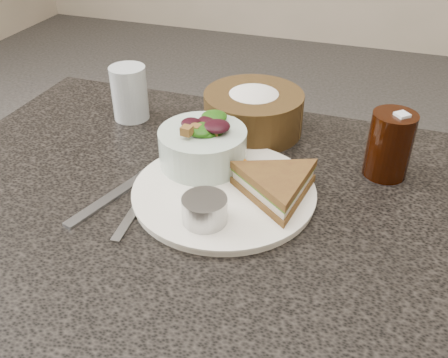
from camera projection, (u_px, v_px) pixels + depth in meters
name	position (u px, v px, depth m)	size (l,w,h in m)	color
dinner_plate	(224.00, 192.00, 0.76)	(0.27, 0.27, 0.01)	white
sandwich	(277.00, 185.00, 0.73)	(0.15, 0.15, 0.04)	brown
salad_bowl	(203.00, 141.00, 0.79)	(0.14, 0.14, 0.08)	#B5CDBF
dressing_ramekin	(205.00, 210.00, 0.68)	(0.06, 0.06, 0.04)	#A0A0A1
orange_wedge	(243.00, 164.00, 0.79)	(0.06, 0.06, 0.02)	orange
fork	(113.00, 196.00, 0.75)	(0.02, 0.18, 0.00)	#9B9FA6
knife	(143.00, 198.00, 0.75)	(0.01, 0.21, 0.00)	#97999A
bread_basket	(253.00, 106.00, 0.90)	(0.18, 0.18, 0.10)	brown
cola_glass	(390.00, 142.00, 0.78)	(0.07, 0.07, 0.12)	black
water_glass	(130.00, 93.00, 0.95)	(0.07, 0.07, 0.10)	silver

